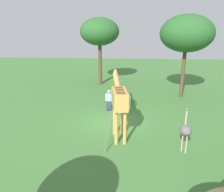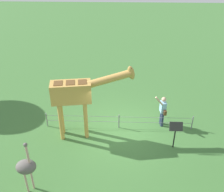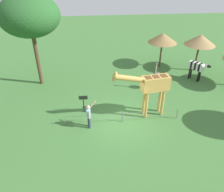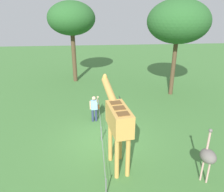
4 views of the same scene
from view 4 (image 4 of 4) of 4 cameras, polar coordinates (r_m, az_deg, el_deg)
ground_plane at (r=11.31m, az=-1.67°, el=-11.50°), size 60.00×60.00×0.00m
giraffe at (r=8.69m, az=1.34°, el=-5.78°), size 3.65×1.01×3.43m
visitor at (r=12.66m, az=-4.64°, el=-2.96°), size 0.61×0.58×1.74m
ostrich at (r=9.06m, az=23.83°, el=-14.22°), size 0.70×0.56×2.25m
tree_east at (r=16.46m, az=16.97°, el=18.11°), size 4.30×4.30×6.88m
tree_northeast at (r=19.37m, az=-10.57°, el=19.26°), size 3.95×3.95×6.81m
info_sign at (r=13.05m, az=2.32°, el=-1.88°), size 0.56×0.21×1.32m
wire_fence at (r=11.08m, az=-2.83°, el=-9.81°), size 7.05×0.05×0.75m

